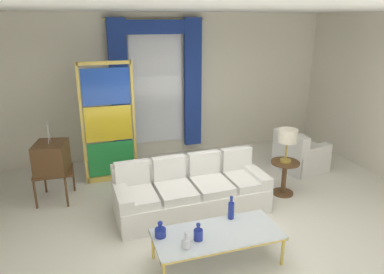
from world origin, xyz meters
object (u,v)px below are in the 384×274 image
couch_white_long (190,191)px  stained_glass_divider (109,126)px  table_lamp_brass (288,137)px  coffee_table (217,235)px  bottle_blue_decanter (198,234)px  vintage_tv (52,159)px  bottle_crystal_tall (160,231)px  peacock_figurine (140,174)px  round_side_table (284,175)px  bottle_amber_squat (231,209)px  armchair_white (299,156)px  bottle_ruby_flask (186,242)px

couch_white_long → stained_glass_divider: 1.95m
table_lamp_brass → coffee_table: bearing=-142.5°
bottle_blue_decanter → vintage_tv: 2.94m
bottle_crystal_tall → stained_glass_divider: 2.73m
peacock_figurine → coffee_table: bearing=-77.4°
round_side_table → table_lamp_brass: size_ratio=1.04×
coffee_table → bottle_crystal_tall: bottle_crystal_tall is taller
bottle_amber_squat → vintage_tv: size_ratio=0.24×
peacock_figurine → armchair_white: bearing=-4.4°
bottle_crystal_tall → bottle_amber_squat: bearing=7.2°
armchair_white → bottle_blue_decanter: bearing=-142.0°
couch_white_long → round_side_table: 1.68m
vintage_tv → bottle_ruby_flask: bearing=-58.6°
vintage_tv → stained_glass_divider: size_ratio=0.61×
coffee_table → bottle_ruby_flask: bearing=-159.6°
peacock_figurine → bottle_amber_squat: bearing=-68.9°
round_side_table → bottle_ruby_flask: bearing=-145.5°
bottle_ruby_flask → table_lamp_brass: table_lamp_brass is taller
couch_white_long → table_lamp_brass: table_lamp_brass is taller
bottle_amber_squat → vintage_tv: bearing=137.5°
couch_white_long → bottle_ruby_flask: size_ratio=11.31×
bottle_amber_squat → table_lamp_brass: (1.46, 1.09, 0.49)m
bottle_blue_decanter → bottle_crystal_tall: 0.46m
couch_white_long → bottle_blue_decanter: bearing=-103.7°
bottle_blue_decanter → round_side_table: bearing=34.9°
bottle_crystal_tall → armchair_white: armchair_white is taller
vintage_tv → table_lamp_brass: bearing=-14.7°
bottle_blue_decanter → stained_glass_divider: bearing=104.2°
couch_white_long → bottle_ruby_flask: couch_white_long is taller
vintage_tv → stained_glass_divider: bearing=25.4°
couch_white_long → armchair_white: (2.52, 0.83, -0.02)m
bottle_amber_squat → peacock_figurine: bearing=111.1°
bottle_amber_squat → peacock_figurine: 2.34m
bottle_ruby_flask → vintage_tv: (-1.52, 2.49, 0.25)m
bottle_ruby_flask → armchair_white: bearing=37.6°
couch_white_long → bottle_crystal_tall: size_ratio=11.27×
vintage_tv → table_lamp_brass: 3.86m
bottle_crystal_tall → table_lamp_brass: table_lamp_brass is taller
bottle_ruby_flask → coffee_table: bearing=20.4°
bottle_blue_decanter → armchair_white: (2.87, 2.24, -0.20)m
stained_glass_divider → table_lamp_brass: size_ratio=3.86×
peacock_figurine → bottle_crystal_tall: bearing=-93.4°
bottle_crystal_tall → round_side_table: bottle_crystal_tall is taller
coffee_table → armchair_white: 3.39m
coffee_table → stained_glass_divider: (-0.99, 2.79, 0.68)m
bottle_blue_decanter → peacock_figurine: (-0.27, 2.48, -0.27)m
bottle_crystal_tall → armchair_white: bearing=31.9°
couch_white_long → bottle_amber_squat: (0.21, -1.08, 0.24)m
bottle_blue_decanter → round_side_table: bottle_blue_decanter is taller
stained_glass_divider → bottle_crystal_tall: bearing=-83.2°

